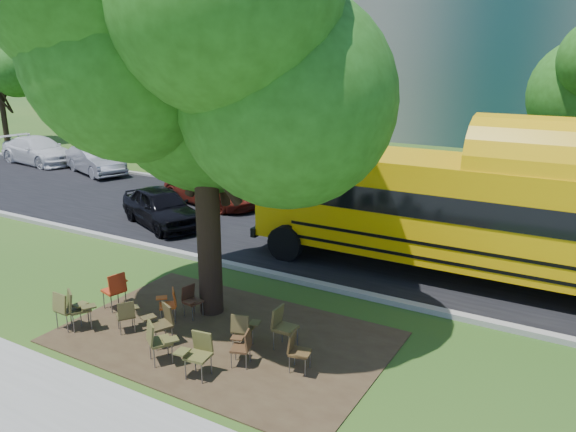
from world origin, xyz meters
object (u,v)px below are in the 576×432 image
Objects in this scene: chair_11 at (243,327)px; bg_car_white at (39,151)px; chair_9 at (169,302)px; chair_7 at (297,349)px; chair_4 at (158,339)px; chair_6 at (243,345)px; bg_car_red at (216,189)px; pedestrian_a at (108,154)px; chair_0 at (66,307)px; chair_10 at (191,298)px; black_car at (161,207)px; pedestrian_b at (89,140)px; bg_car_silver at (96,160)px; chair_8 at (116,287)px; main_tree at (201,44)px; chair_3 at (162,320)px; chair_2 at (127,313)px; school_bus at (513,218)px; chair_1 at (77,306)px; chair_12 at (283,324)px; chair_5 at (198,350)px.

chair_11 is 0.16× the size of bg_car_white.
chair_11 is (2.20, -0.21, 0.02)m from chair_9.
bg_car_white is (-21.56, 11.20, 0.24)m from chair_11.
chair_4 is at bearing -77.10° from chair_7.
chair_6 is 0.16× the size of bg_car_red.
chair_9 is at bearing -113.91° from bg_car_white.
chair_6 is at bearing -98.44° from pedestrian_a.
chair_0 reaches higher than chair_10.
bg_car_white is (-21.94, 11.75, 0.28)m from chair_6.
chair_11 is (1.90, -0.61, 0.03)m from chair_10.
bg_car_red is (-7.66, 9.19, 0.14)m from chair_11.
black_car is 17.25m from pedestrian_b.
chair_7 is 28.01m from pedestrian_b.
chair_10 is at bearing -105.36° from bg_car_silver.
chair_6 is at bearing -83.97° from chair_8.
main_tree reaches higher than chair_3.
chair_0 is at bearing 150.10° from chair_2.
chair_3 is 0.22× the size of black_car.
main_tree reaches higher than chair_8.
main_tree is at bearing 163.36° from chair_10.
chair_2 is 1.02× the size of chair_6.
bg_car_red is (-3.95, 9.17, 0.06)m from chair_8.
chair_4 is 2.09m from chair_10.
black_car is at bearing 141.21° from main_tree.
chair_2 is 1.00m from chair_9.
school_bus is 11.76m from black_car.
chair_1 is at bearing -127.80° from black_car.
chair_12 is (1.83, 1.75, 0.01)m from chair_4.
chair_7 is 10.77m from black_car.
bg_car_silver is 1.43m from pedestrian_a.
chair_5 is at bearing -0.17° from pedestrian_b.
bg_car_silver reaches higher than chair_5.
chair_0 is 2.36m from chair_3.
chair_6 is at bearing -82.74° from chair_7.
chair_8 is at bearing -110.52° from bg_car_silver.
chair_7 is at bearing 86.96° from chair_10.
chair_0 is 0.57× the size of pedestrian_a.
chair_11 is (1.59, 0.70, -0.06)m from chair_3.
chair_9 is at bearing 9.88° from chair_2.
chair_12 reaches higher than chair_9.
pedestrian_b is at bearing 169.32° from chair_1.
chair_3 is 8.81m from black_car.
pedestrian_b reaches higher than chair_11.
chair_10 is 0.19× the size of black_car.
chair_5 reaches higher than chair_11.
school_bus is 14.48× the size of chair_3.
bg_car_silver is (-15.05, 11.58, 0.16)m from chair_3.
chair_3 is 25.86m from pedestrian_b.
bg_car_red is (-6.06, 9.89, 0.09)m from chair_3.
bg_car_red reaches higher than chair_5.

